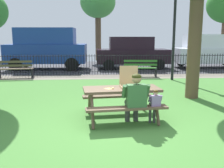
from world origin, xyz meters
TOP-DOWN VIEW (x-y plane):
  - ground at (0.00, 1.91)m, footprint 28.00×11.81m
  - cobblestone_walkway at (0.00, 7.11)m, footprint 28.00×1.40m
  - street_asphalt at (0.00, 11.39)m, footprint 28.00×7.15m
  - picnic_table_foreground at (0.10, 0.56)m, footprint 1.94×1.65m
  - pizza_box_open at (0.29, 0.59)m, footprint 0.47×0.50m
  - pizza_slice_on_table at (-0.18, 0.51)m, footprint 0.22×0.17m
  - adult_at_table at (0.35, 0.09)m, footprint 0.63×0.62m
  - child_at_table at (0.79, 0.10)m, footprint 0.32×0.31m
  - iron_fence_streetside at (-0.00, 7.81)m, footprint 20.40×0.03m
  - park_bench_left at (-4.31, 6.97)m, footprint 1.63×0.60m
  - park_bench_center at (1.65, 6.97)m, footprint 1.63×0.60m
  - lamp_post_walkway at (2.98, 6.04)m, footprint 0.28×0.28m
  - parked_car_left at (-3.45, 10.40)m, footprint 4.76×2.20m
  - parked_car_center at (1.72, 10.40)m, footprint 4.41×1.93m
  - parked_car_right at (6.74, 10.40)m, footprint 4.64×2.03m
  - far_tree_midleft at (-0.29, 15.81)m, footprint 2.80×2.80m

SIDE VIEW (x-z plane):
  - ground at x=0.00m, z-range -0.02..0.00m
  - street_asphalt at x=0.00m, z-range -0.01..0.00m
  - cobblestone_walkway at x=0.00m, z-range -0.01..0.00m
  - park_bench_left at x=-4.31m, z-range -0.01..0.84m
  - park_bench_center at x=1.65m, z-range -0.01..0.84m
  - child_at_table at x=0.79m, z-range 0.09..0.91m
  - iron_fence_streetside at x=0.00m, z-range 0.01..1.08m
  - picnic_table_foreground at x=0.10m, z-range 0.20..0.99m
  - adult_at_table at x=0.35m, z-range 0.06..1.25m
  - pizza_slice_on_table at x=-0.18m, z-range 0.77..0.79m
  - pizza_box_open at x=0.29m, z-range 0.61..1.12m
  - parked_car_center at x=1.72m, z-range 0.04..1.98m
  - parked_car_right at x=6.74m, z-range 0.06..2.14m
  - parked_car_left at x=-3.45m, z-range 0.08..2.54m
  - lamp_post_walkway at x=2.98m, z-range 0.45..4.45m
  - far_tree_midleft at x=-0.29m, z-range 1.58..7.48m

